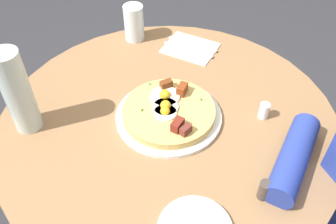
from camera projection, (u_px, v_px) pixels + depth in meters
The scene contains 10 objects.
dining_table at pixel (169, 156), 1.15m from camera, with size 0.95×0.95×0.72m.
pizza_plate at pixel (167, 115), 1.02m from camera, with size 0.29×0.29×0.01m, color white.
breakfast_pizza at pixel (168, 110), 1.01m from camera, with size 0.26×0.26×0.05m.
napkin at pixel (190, 48), 1.26m from camera, with size 0.17×0.14×0.00m, color white.
fork at pixel (188, 50), 1.24m from camera, with size 0.18×0.01×0.01m, color silver.
knife at pixel (192, 44), 1.27m from camera, with size 0.18×0.01×0.01m, color silver.
water_glass at pixel (134, 23), 1.26m from camera, with size 0.07×0.07×0.12m, color silver.
water_bottle at pixel (17, 92), 0.92m from camera, with size 0.07×0.07×0.24m, color silver.
salt_shaker at pixel (264, 111), 1.01m from camera, with size 0.03×0.03×0.05m, color white.
pepper_shaker at pixel (264, 190), 0.83m from camera, with size 0.03×0.03×0.05m, color #3F3833.
Camera 1 is at (0.66, -0.27, 1.46)m, focal length 39.25 mm.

